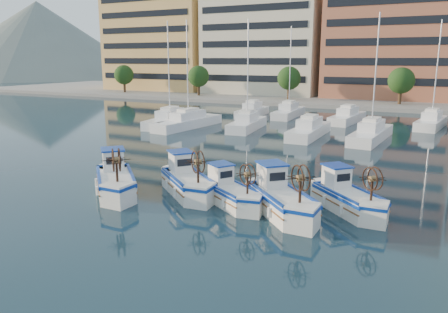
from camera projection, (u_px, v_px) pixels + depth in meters
ground at (210, 204)px, 23.07m from camera, size 300.00×300.00×0.00m
waterfront at (445, 37)px, 73.02m from camera, size 180.00×40.00×25.60m
hill_west at (43, 77)px, 180.84m from camera, size 180.00×180.00×60.00m
yacht_marina at (304, 122)px, 48.69m from camera, size 37.44×23.67×11.50m
fishing_boat_a at (115, 179)px, 24.78m from camera, size 4.59×4.62×2.99m
fishing_boat_b at (187, 180)px, 24.62m from camera, size 4.56×4.25×2.87m
fishing_boat_c at (230, 191)px, 22.90m from camera, size 4.13×3.51×2.53m
fishing_boat_d at (280, 197)px, 21.48m from camera, size 4.53×4.55×2.95m
fishing_boat_e at (347, 196)px, 21.91m from camera, size 4.18×4.10×2.69m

